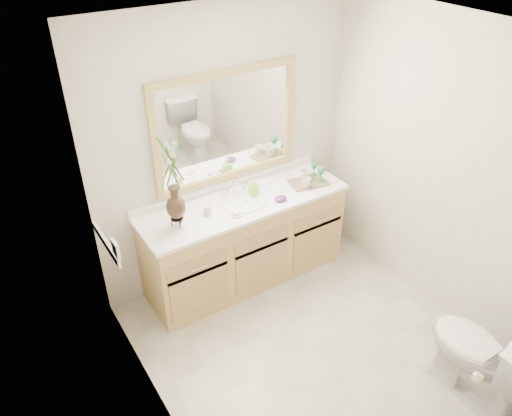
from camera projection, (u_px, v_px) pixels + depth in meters
floor at (312, 347)px, 3.95m from camera, size 2.60×2.60×0.00m
ceiling at (340, 37)px, 2.64m from camera, size 2.40×2.60×0.02m
wall_back at (226, 149)px, 4.21m from camera, size 2.40×0.02×2.40m
wall_front at (496, 354)px, 2.38m from camera, size 2.40×0.02×2.40m
wall_left at (154, 290)px, 2.76m from camera, size 0.02×2.60×2.40m
wall_right at (445, 175)px, 3.84m from camera, size 0.02×2.60×2.40m
vanity at (245, 242)px, 4.45m from camera, size 1.80×0.55×0.80m
counter at (244, 203)px, 4.22m from camera, size 1.84×0.57×0.03m
sink at (245, 207)px, 4.23m from camera, size 0.38×0.34×0.23m
mirror at (226, 127)px, 4.09m from camera, size 1.32×0.04×0.97m
switch_plate at (116, 249)px, 3.42m from camera, size 0.02×0.12×0.12m
door at (443, 407)px, 2.37m from camera, size 0.80×0.03×2.00m
toilet at (479, 355)px, 3.42m from camera, size 0.42×0.75×0.74m
flower_vase at (172, 171)px, 3.64m from camera, size 0.18×0.18×0.73m
tumbler at (207, 210)px, 4.03m from camera, size 0.06×0.06×0.08m
soap_dish at (237, 214)px, 4.03m from camera, size 0.10×0.10×0.03m
soap_bottle at (253, 188)px, 4.26m from camera, size 0.07×0.07×0.14m
purple_dish at (281, 198)px, 4.21m from camera, size 0.14×0.12×0.04m
tray at (308, 182)px, 4.46m from camera, size 0.37×0.28×0.02m
mug_left at (306, 182)px, 4.35m from camera, size 0.10×0.10×0.09m
mug_right at (306, 175)px, 4.45m from camera, size 0.15×0.15×0.11m
goblet_front at (321, 171)px, 4.41m from camera, size 0.07×0.07×0.15m
goblet_back at (314, 166)px, 4.52m from camera, size 0.06×0.06×0.13m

